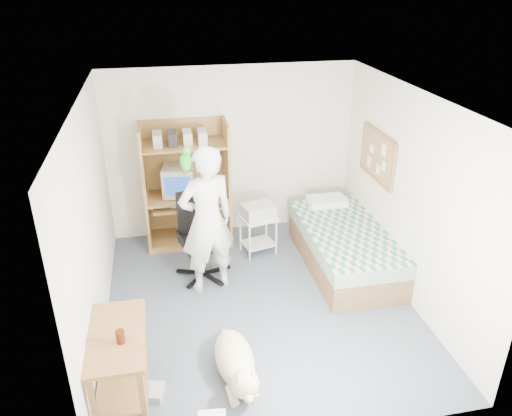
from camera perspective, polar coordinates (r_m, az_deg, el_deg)
The scene contains 20 objects.
floor at distance 6.19m, azimuth 0.37°, elevation -10.76°, with size 4.00×4.00×0.00m, color #465060.
wall_back at distance 7.36m, azimuth -2.79°, elevation 6.42°, with size 3.60×0.02×2.50m, color silver.
wall_right at distance 6.13m, azimuth 17.12°, elevation 1.17°, with size 0.02×4.00×2.50m, color silver.
wall_left at distance 5.50m, azimuth -18.30°, elevation -1.92°, with size 0.02×4.00×2.50m, color silver.
ceiling at distance 5.11m, azimuth 0.45°, elevation 12.39°, with size 3.60×4.00×0.02m, color white.
computer_hutch at distance 7.21m, azimuth -7.91°, elevation 2.10°, with size 1.20×0.63×1.80m.
bed at distance 6.85m, azimuth 10.04°, elevation -4.36°, with size 1.02×2.02×0.66m.
side_desk at distance 4.89m, azimuth -15.34°, elevation -16.09°, with size 0.50×1.00×0.75m.
corkboard at distance 6.79m, azimuth 13.70°, elevation 5.80°, with size 0.04×0.94×0.66m.
office_chair at distance 6.54m, azimuth -6.31°, elevation -4.50°, with size 0.64×0.65×1.14m.
person at distance 6.01m, azimuth -5.63°, elevation -1.46°, with size 0.69×0.45×1.89m, color silver.
parrot at distance 5.70m, azimuth -7.97°, elevation 5.44°, with size 0.14×0.24×0.38m.
dog at distance 5.13m, azimuth -2.29°, elevation -17.18°, with size 0.43×1.18×0.44m.
printer_cart at distance 7.02m, azimuth 0.26°, elevation -2.40°, with size 0.54×0.47×0.56m.
printer at distance 6.89m, azimuth 0.26°, elevation -0.36°, with size 0.42×0.32×0.18m, color #B9B9B4.
crt_monitor at distance 7.15m, azimuth -8.84°, elevation 3.19°, with size 0.49×0.51×0.41m.
keyboard at distance 7.12m, azimuth -7.94°, elevation 0.47°, with size 0.45×0.16×0.03m, color beige.
pencil_cup at distance 7.15m, azimuth -4.71°, elevation 2.08°, with size 0.08×0.08×0.12m, color gold.
drink_glass at distance 4.60m, azimuth -15.23°, elevation -14.00°, with size 0.08×0.08×0.12m, color #44170A.
floor_box_b at distance 5.15m, azimuth -11.63°, elevation -19.93°, with size 0.18×0.22×0.08m, color #A7A7A3.
Camera 1 is at (-1.02, -4.87, 3.68)m, focal length 35.00 mm.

